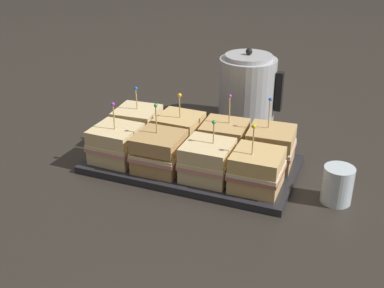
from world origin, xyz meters
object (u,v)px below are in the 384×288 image
(sandwich_front_far_left, at_px, (116,144))
(kettle_steel, at_px, (247,89))
(sandwich_front_center_left, at_px, (159,152))
(sandwich_front_center_right, at_px, (208,161))
(serving_platter, at_px, (192,164))
(sandwich_front_far_right, at_px, (257,170))
(drinking_glass, at_px, (338,185))
(sandwich_back_center_right, at_px, (224,139))
(sandwich_back_far_right, at_px, (271,147))
(sandwich_back_center_left, at_px, (179,132))
(sandwich_back_far_left, at_px, (137,125))

(sandwich_front_far_left, xyz_separation_m, kettle_steel, (0.23, 0.41, 0.04))
(sandwich_front_center_left, xyz_separation_m, sandwich_front_center_right, (0.12, 0.00, -0.00))
(serving_platter, height_order, sandwich_front_far_left, sandwich_front_far_left)
(sandwich_front_far_right, xyz_separation_m, drinking_glass, (0.18, 0.03, -0.02))
(drinking_glass, bearing_deg, sandwich_front_far_left, -176.49)
(drinking_glass, bearing_deg, sandwich_back_center_right, 162.76)
(sandwich_back_center_right, relative_size, kettle_steel, 0.72)
(sandwich_front_center_right, height_order, sandwich_front_far_right, sandwich_front_far_right)
(sandwich_back_center_right, bearing_deg, sandwich_back_far_right, -0.31)
(sandwich_front_center_left, relative_size, drinking_glass, 1.95)
(sandwich_back_center_left, relative_size, sandwich_back_far_right, 0.93)
(sandwich_back_far_left, relative_size, sandwich_back_far_right, 0.91)
(sandwich_front_far_left, bearing_deg, sandwich_back_center_right, 26.94)
(sandwich_front_center_left, bearing_deg, sandwich_front_center_right, 2.22)
(sandwich_front_center_left, xyz_separation_m, sandwich_front_far_right, (0.24, 0.00, -0.00))
(sandwich_back_center_left, height_order, sandwich_back_center_right, sandwich_back_center_right)
(sandwich_front_far_left, relative_size, sandwich_back_center_left, 1.00)
(sandwich_front_center_right, bearing_deg, sandwich_back_center_left, 136.19)
(sandwich_front_far_right, distance_m, sandwich_back_far_right, 0.13)
(sandwich_front_center_left, height_order, sandwich_front_center_right, sandwich_front_center_left)
(sandwich_back_far_left, xyz_separation_m, drinking_glass, (0.55, -0.09, -0.02))
(serving_platter, height_order, sandwich_back_far_left, sandwich_back_far_left)
(sandwich_front_center_left, xyz_separation_m, sandwich_back_far_left, (-0.13, 0.13, 0.00))
(sandwich_front_center_left, bearing_deg, drinking_glass, 5.13)
(serving_platter, xyz_separation_m, sandwich_front_center_left, (-0.06, -0.07, 0.06))
(sandwich_front_center_right, xyz_separation_m, sandwich_back_center_right, (0.00, 0.13, 0.00))
(sandwich_front_far_right, height_order, drinking_glass, sandwich_front_far_right)
(serving_platter, xyz_separation_m, sandwich_back_center_left, (-0.06, 0.06, 0.06))
(sandwich_back_far_left, height_order, kettle_steel, kettle_steel)
(sandwich_front_center_right, bearing_deg, sandwich_back_center_right, 89.92)
(serving_platter, distance_m, sandwich_front_center_right, 0.10)
(sandwich_back_center_left, xyz_separation_m, sandwich_back_center_right, (0.12, 0.01, -0.00))
(sandwich_back_far_left, relative_size, sandwich_back_center_left, 0.98)
(sandwich_front_center_left, height_order, sandwich_back_center_left, sandwich_front_center_left)
(sandwich_front_far_right, distance_m, sandwich_back_center_left, 0.27)
(sandwich_back_center_left, relative_size, sandwich_back_center_right, 0.96)
(sandwich_back_center_right, height_order, drinking_glass, sandwich_back_center_right)
(serving_platter, distance_m, sandwich_back_center_left, 0.10)
(kettle_steel, height_order, drinking_glass, kettle_steel)
(sandwich_back_far_right, xyz_separation_m, drinking_glass, (0.18, -0.09, -0.02))
(sandwich_front_center_right, distance_m, sandwich_back_far_right, 0.17)
(sandwich_front_center_right, relative_size, sandwich_front_far_right, 0.91)
(sandwich_front_far_left, height_order, sandwich_front_center_left, sandwich_front_center_left)
(sandwich_front_far_left, height_order, sandwich_front_far_right, same)
(sandwich_front_far_left, bearing_deg, sandwich_back_center_left, 44.20)
(sandwich_front_far_right, xyz_separation_m, sandwich_back_center_right, (-0.12, 0.13, -0.00))
(sandwich_front_far_right, height_order, kettle_steel, kettle_steel)
(sandwich_back_far_left, distance_m, kettle_steel, 0.37)
(sandwich_front_center_right, relative_size, sandwich_back_far_right, 0.85)
(sandwich_front_far_left, bearing_deg, sandwich_front_far_right, -0.18)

